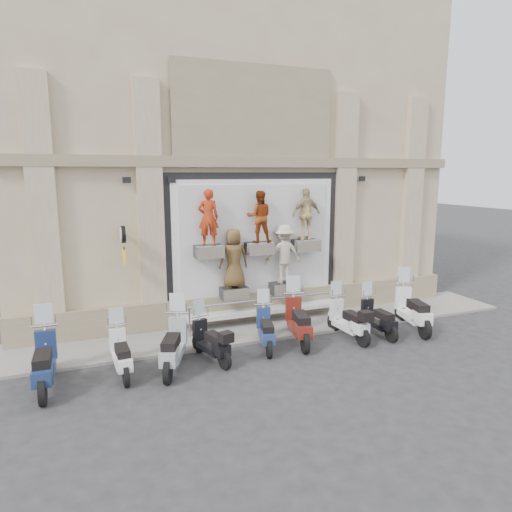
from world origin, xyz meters
The scene contains 15 objects.
ground centered at (0.00, 0.00, 0.00)m, with size 90.00×90.00×0.00m, color #2A2A2C.
sidewalk centered at (0.00, 2.10, 0.04)m, with size 16.00×2.20×0.08m, color gray.
building centered at (0.00, 7.00, 6.00)m, with size 14.00×8.60×12.00m, color #C8B792, non-canonical shape.
shop_vitrine centered at (0.09, 2.75, 2.35)m, with size 5.60×0.83×4.30m.
guard_rail centered at (0.00, 2.00, 0.47)m, with size 5.06×0.10×0.93m, color #9EA0A5, non-canonical shape.
clock_sign_bracket centered at (-3.90, 2.47, 2.80)m, with size 0.10×0.80×1.02m.
scooter_a centered at (-5.84, 0.22, 0.85)m, with size 0.61×2.08×1.69m, color navy, non-canonical shape.
scooter_b centered at (-4.26, 0.34, 0.71)m, with size 0.51×1.76×1.43m, color white, non-canonical shape.
scooter_c centered at (-3.09, 0.20, 0.83)m, with size 0.60×2.04×1.66m, color #93999F, non-canonical shape.
scooter_d centered at (-2.15, 0.38, 0.70)m, with size 0.50×1.73×1.40m, color black, non-canonical shape.
scooter_e centered at (-0.58, 0.64, 0.73)m, with size 0.52×1.79×1.45m, color navy, non-canonical shape.
scooter_f centered at (0.38, 0.69, 0.85)m, with size 0.61×2.09×1.70m, color #611810, non-canonical shape.
scooter_g centered at (1.80, 0.45, 0.76)m, with size 0.54×1.86×1.51m, color silver, non-canonical shape.
scooter_h centered at (2.75, 0.41, 0.71)m, with size 0.51×1.74×1.41m, color black, non-canonical shape.
scooter_i centered at (3.96, 0.41, 0.87)m, with size 0.62×2.14×1.74m, color white, non-canonical shape.
Camera 1 is at (-4.94, -9.87, 4.56)m, focal length 32.00 mm.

